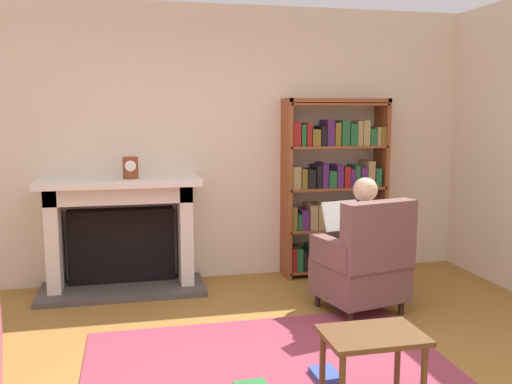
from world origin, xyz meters
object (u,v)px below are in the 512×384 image
(seated_reader, at_px, (357,237))
(fireplace, at_px, (121,230))
(side_table, at_px, (372,345))
(mantel_clock, at_px, (130,168))
(bookshelf, at_px, (334,190))
(armchair_reading, at_px, (365,263))

(seated_reader, bearing_deg, fireplace, -40.53)
(seated_reader, distance_m, side_table, 1.65)
(mantel_clock, distance_m, side_table, 2.87)
(fireplace, height_order, seated_reader, seated_reader)
(bookshelf, xyz_separation_m, armchair_reading, (-0.16, -1.15, -0.46))
(fireplace, relative_size, bookshelf, 0.84)
(armchair_reading, xyz_separation_m, side_table, (-0.58, -1.43, -0.05))
(armchair_reading, xyz_separation_m, seated_reader, (-0.03, 0.11, 0.20))
(fireplace, xyz_separation_m, bookshelf, (2.13, 0.03, 0.31))
(bookshelf, bearing_deg, side_table, -105.97)
(fireplace, xyz_separation_m, seated_reader, (1.94, -1.00, 0.05))
(mantel_clock, relative_size, side_table, 0.35)
(armchair_reading, distance_m, seated_reader, 0.23)
(fireplace, distance_m, seated_reader, 2.19)
(fireplace, bearing_deg, mantel_clock, -44.58)
(mantel_clock, bearing_deg, fireplace, 135.42)
(mantel_clock, xyz_separation_m, armchair_reading, (1.87, -1.02, -0.74))
(fireplace, height_order, mantel_clock, mantel_clock)
(mantel_clock, bearing_deg, side_table, -62.15)
(mantel_clock, bearing_deg, armchair_reading, -28.58)
(mantel_clock, xyz_separation_m, seated_reader, (1.84, -0.90, -0.54))
(fireplace, height_order, side_table, fireplace)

